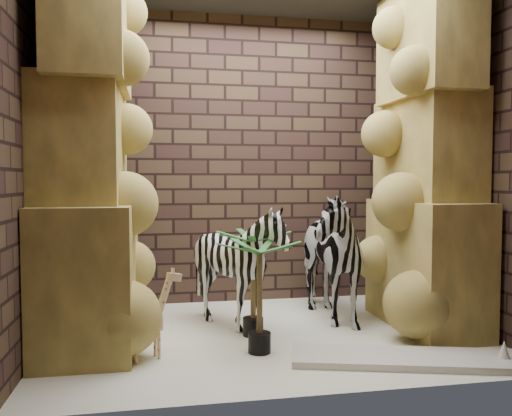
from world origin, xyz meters
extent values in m
plane|color=silver|center=(0.00, 0.00, 0.00)|extent=(3.50, 3.50, 0.00)
plane|color=#2F1D1B|center=(0.00, 1.25, 1.50)|extent=(3.50, 0.00, 3.50)
plane|color=#2F1D1B|center=(0.00, -1.25, 1.50)|extent=(3.50, 0.00, 3.50)
plane|color=#2F1D1B|center=(-1.75, 0.00, 1.50)|extent=(0.00, 3.00, 3.00)
plane|color=#2F1D1B|center=(1.75, 0.00, 1.50)|extent=(0.00, 3.00, 3.00)
imported|color=white|center=(0.60, 0.41, 0.69)|extent=(0.71, 1.21, 1.37)
imported|color=white|center=(-0.20, 0.21, 0.49)|extent=(1.07, 1.23, 0.97)
cube|color=silver|center=(0.89, -0.84, 0.03)|extent=(1.77, 0.87, 0.05)
camera|label=1|loc=(-0.86, -4.14, 1.28)|focal=36.23mm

